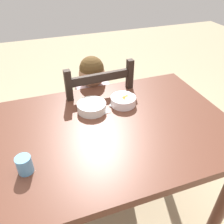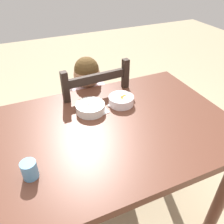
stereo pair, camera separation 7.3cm
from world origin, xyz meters
name	(u,v)px [view 1 (the left image)]	position (x,y,z in m)	size (l,w,h in m)	color
ground_plane	(112,214)	(0.00, 0.00, 0.00)	(8.00, 8.00, 0.00)	tan
dining_table	(112,145)	(0.00, 0.00, 0.65)	(1.21, 0.83, 0.78)	brown
dining_chair	(96,122)	(0.03, 0.46, 0.46)	(0.44, 0.44, 0.96)	black
child_figure	(95,103)	(0.03, 0.46, 0.63)	(0.32, 0.31, 0.95)	silver
bowl_of_peas	(92,107)	(-0.06, 0.16, 0.80)	(0.15, 0.15, 0.05)	white
bowl_of_carrots	(123,100)	(0.12, 0.16, 0.80)	(0.14, 0.14, 0.05)	white
spoon	(114,103)	(0.08, 0.19, 0.78)	(0.12, 0.10, 0.01)	silver
drinking_cup	(24,165)	(-0.41, -0.15, 0.82)	(0.06, 0.06, 0.07)	#60A3D5
paper_napkin	(96,110)	(-0.04, 0.16, 0.78)	(0.13, 0.11, 0.00)	white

